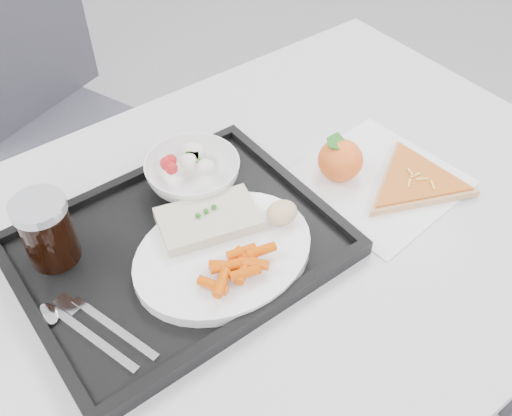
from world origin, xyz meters
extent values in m
cube|color=#B2B1B4|center=(0.00, 0.30, 0.73)|extent=(1.20, 0.80, 0.03)
cylinder|color=#47474C|center=(0.54, 0.64, 0.36)|extent=(0.04, 0.04, 0.72)
cube|color=#36363E|center=(-0.05, 1.02, 0.45)|extent=(0.54, 0.54, 0.04)
cube|color=#36363E|center=(-0.05, 1.21, 0.70)|extent=(0.40, 0.18, 0.46)
cylinder|color=#47474C|center=(-0.23, 0.84, 0.21)|extent=(0.03, 0.03, 0.43)
cylinder|color=#47474C|center=(0.13, 0.84, 0.21)|extent=(0.03, 0.03, 0.43)
cylinder|color=#47474C|center=(-0.23, 1.20, 0.21)|extent=(0.03, 0.03, 0.43)
cylinder|color=#47474C|center=(0.13, 1.20, 0.21)|extent=(0.03, 0.03, 0.43)
cube|color=black|center=(-0.11, 0.34, 0.76)|extent=(0.45, 0.35, 0.01)
cube|color=black|center=(-0.11, 0.50, 0.77)|extent=(0.45, 0.02, 0.01)
cube|color=black|center=(-0.11, 0.17, 0.77)|extent=(0.45, 0.02, 0.01)
cube|color=black|center=(0.10, 0.34, 0.77)|extent=(0.02, 0.32, 0.01)
cube|color=black|center=(-0.33, 0.34, 0.77)|extent=(0.02, 0.32, 0.01)
cylinder|color=white|center=(-0.07, 0.28, 0.77)|extent=(0.27, 0.27, 0.02)
cube|color=beige|center=(-0.06, 0.33, 0.79)|extent=(0.16, 0.12, 0.02)
sphere|color=#236B1C|center=(-0.08, 0.34, 0.81)|extent=(0.01, 0.01, 0.01)
sphere|color=#236B1C|center=(-0.06, 0.34, 0.81)|extent=(0.01, 0.01, 0.01)
sphere|color=#236B1C|center=(-0.05, 0.34, 0.81)|extent=(0.01, 0.01, 0.01)
ellipsoid|color=#E9BE83|center=(0.03, 0.27, 0.80)|extent=(0.06, 0.06, 0.03)
imported|color=white|center=(-0.02, 0.44, 0.79)|extent=(0.15, 0.15, 0.05)
cylinder|color=black|center=(-0.27, 0.43, 0.81)|extent=(0.07, 0.07, 0.10)
cylinder|color=#A5A8AD|center=(-0.27, 0.43, 0.87)|extent=(0.08, 0.08, 0.01)
cube|color=silver|center=(-0.28, 0.27, 0.77)|extent=(0.05, 0.15, 0.00)
ellipsoid|color=silver|center=(-0.32, 0.34, 0.77)|extent=(0.04, 0.04, 0.01)
cube|color=silver|center=(-0.26, 0.27, 0.77)|extent=(0.05, 0.15, 0.00)
cube|color=silver|center=(-0.29, 0.34, 0.77)|extent=(0.03, 0.04, 0.00)
cube|color=white|center=(0.23, 0.27, 0.75)|extent=(0.27, 0.26, 0.00)
ellipsoid|color=#EC5101|center=(0.19, 0.32, 0.79)|extent=(0.10, 0.10, 0.07)
cube|color=#236B1C|center=(0.19, 0.32, 0.81)|extent=(0.02, 0.05, 0.02)
cube|color=#236B1C|center=(0.19, 0.32, 0.81)|extent=(0.05, 0.05, 0.02)
cylinder|color=tan|center=(0.27, 0.22, 0.76)|extent=(0.24, 0.24, 0.01)
cylinder|color=#B13519|center=(0.27, 0.22, 0.77)|extent=(0.22, 0.22, 0.00)
cube|color=#EABC47|center=(0.25, 0.22, 0.77)|extent=(0.02, 0.01, 0.00)
cube|color=#EABC47|center=(0.28, 0.19, 0.77)|extent=(0.01, 0.02, 0.00)
cube|color=#EABC47|center=(0.28, 0.21, 0.77)|extent=(0.02, 0.01, 0.00)
cube|color=#EABC47|center=(0.27, 0.24, 0.77)|extent=(0.01, 0.02, 0.00)
cube|color=#EABC47|center=(0.27, 0.23, 0.77)|extent=(0.02, 0.01, 0.00)
cylinder|color=#D14C03|center=(-0.06, 0.25, 0.80)|extent=(0.04, 0.02, 0.01)
cylinder|color=#D14C03|center=(-0.08, 0.22, 0.79)|extent=(0.04, 0.04, 0.01)
cylinder|color=#D14C03|center=(-0.13, 0.23, 0.79)|extent=(0.03, 0.04, 0.01)
cylinder|color=#D14C03|center=(-0.08, 0.22, 0.80)|extent=(0.04, 0.03, 0.01)
cylinder|color=#D14C03|center=(-0.06, 0.22, 0.80)|extent=(0.04, 0.04, 0.01)
cylinder|color=#D14C03|center=(-0.09, 0.25, 0.79)|extent=(0.04, 0.04, 0.01)
cylinder|color=#D14C03|center=(-0.06, 0.24, 0.80)|extent=(0.02, 0.04, 0.01)
cylinder|color=#D14C03|center=(-0.10, 0.24, 0.80)|extent=(0.04, 0.03, 0.01)
cylinder|color=#D14C03|center=(-0.04, 0.23, 0.80)|extent=(0.04, 0.02, 0.01)
cylinder|color=#D14C03|center=(-0.12, 0.22, 0.80)|extent=(0.04, 0.04, 0.01)
sphere|color=#AF1819|center=(-0.05, 0.47, 0.80)|extent=(0.02, 0.02, 0.02)
sphere|color=#AF1819|center=(-0.05, 0.45, 0.80)|extent=(0.02, 0.02, 0.02)
sphere|color=#AF1819|center=(-0.04, 0.47, 0.80)|extent=(0.02, 0.02, 0.02)
sphere|color=#AF1819|center=(-0.05, 0.47, 0.80)|extent=(0.02, 0.02, 0.02)
ellipsoid|color=silver|center=(0.00, 0.47, 0.80)|extent=(0.03, 0.03, 0.02)
ellipsoid|color=silver|center=(-0.01, 0.43, 0.80)|extent=(0.03, 0.03, 0.02)
ellipsoid|color=silver|center=(0.00, 0.47, 0.80)|extent=(0.03, 0.03, 0.02)
ellipsoid|color=silver|center=(-0.02, 0.45, 0.80)|extent=(0.03, 0.03, 0.02)
ellipsoid|color=silver|center=(-0.02, 0.45, 0.80)|extent=(0.03, 0.03, 0.02)
cube|color=#447B26|center=(-0.02, 0.45, 0.80)|extent=(0.03, 0.03, 0.00)
cube|color=#447B26|center=(-0.01, 0.46, 0.80)|extent=(0.03, 0.03, 0.00)
cube|color=#447B26|center=(-0.01, 0.45, 0.80)|extent=(0.03, 0.03, 0.00)
camera|label=1|loc=(-0.35, -0.17, 1.41)|focal=40.00mm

